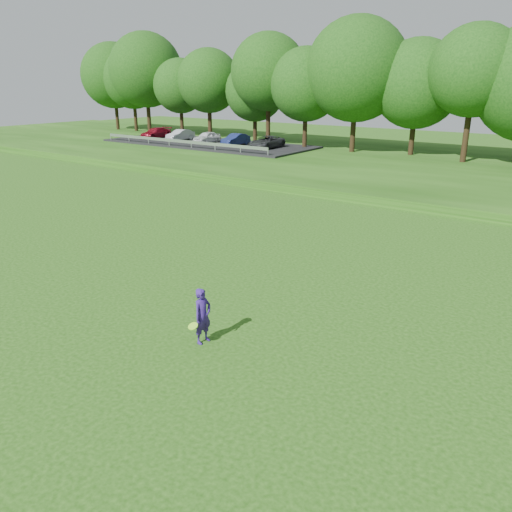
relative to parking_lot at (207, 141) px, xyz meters
The scene contains 6 objects.
ground 40.55m from the parking_lot, 54.05° to the right, with size 140.00×140.00×0.00m, color #19420C.
berm 23.84m from the parking_lot, ahead, with size 130.00×30.00×0.60m, color #19420C.
walking_path 27.05m from the parking_lot, 28.29° to the right, with size 130.00×1.60×0.04m, color gray.
treeline 25.36m from the parking_lot, 12.30° to the left, with size 104.00×7.00×15.00m, color #123D0E, non-canonical shape.
parking_lot is the anchor object (origin of this frame).
woman 42.82m from the parking_lot, 49.19° to the right, with size 0.43×0.87×1.66m.
Camera 1 is at (12.93, -9.15, 7.16)m, focal length 35.00 mm.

